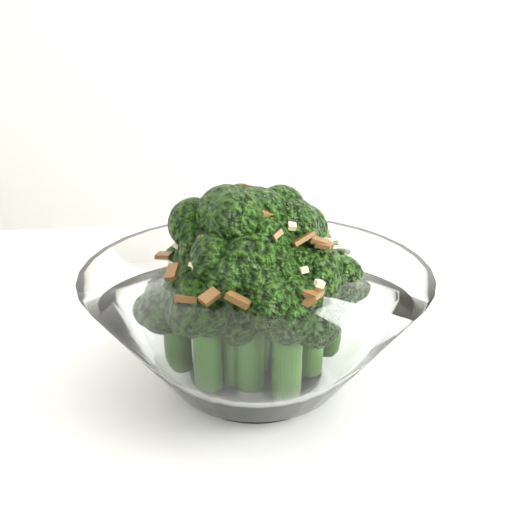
# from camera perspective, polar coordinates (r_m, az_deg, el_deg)

# --- Properties ---
(table) EXTENTS (1.39, 1.13, 0.75)m
(table) POSITION_cam_1_polar(r_m,az_deg,el_deg) (0.57, 16.39, -16.07)
(table) COLOR white
(table) RESTS_ON ground
(broccoli_dish) EXTENTS (0.24, 0.24, 0.15)m
(broccoli_dish) POSITION_cam_1_polar(r_m,az_deg,el_deg) (0.50, -0.06, -4.51)
(broccoli_dish) COLOR white
(broccoli_dish) RESTS_ON table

